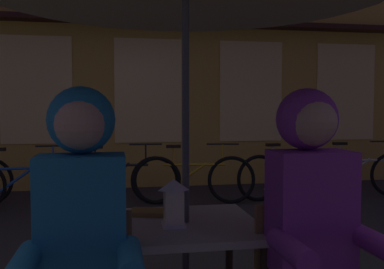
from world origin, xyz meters
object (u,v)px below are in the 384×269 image
(bicycle_fifth, at_px, (290,175))
(book, at_px, (149,212))
(bicycle_third, at_px, (117,180))
(bicycle_fourth, at_px, (194,179))
(person_left_hooded, at_px, (81,229))
(person_right_hooded, at_px, (313,218))
(lantern, at_px, (174,202))
(bicycle_furthest, at_px, (358,174))
(bicycle_second, at_px, (22,184))
(cafe_table, at_px, (186,242))

(bicycle_fifth, bearing_deg, book, -122.89)
(bicycle_third, height_order, bicycle_fourth, same)
(person_left_hooded, height_order, person_right_hooded, same)
(bicycle_fourth, xyz_separation_m, bicycle_fifth, (1.43, 0.08, 0.00))
(bicycle_third, height_order, bicycle_fifth, same)
(lantern, xyz_separation_m, bicycle_furthest, (3.27, 3.82, -0.51))
(bicycle_second, relative_size, bicycle_furthest, 1.00)
(bicycle_third, bearing_deg, person_right_hooded, -79.30)
(bicycle_furthest, xyz_separation_m, book, (-3.37, -3.56, 0.41))
(person_left_hooded, height_order, bicycle_fifth, person_left_hooded)
(lantern, bearing_deg, bicycle_fourth, 78.09)
(person_left_hooded, bearing_deg, cafe_table, 41.57)
(person_right_hooded, xyz_separation_m, bicycle_furthest, (2.72, 4.17, -0.50))
(person_right_hooded, bearing_deg, lantern, 147.36)
(cafe_table, height_order, bicycle_furthest, bicycle_furthest)
(bicycle_third, distance_m, bicycle_fourth, 1.05)
(bicycle_fourth, relative_size, bicycle_furthest, 1.00)
(bicycle_third, height_order, book, bicycle_third)
(person_left_hooded, distance_m, bicycle_second, 4.29)
(cafe_table, bearing_deg, lantern, -134.33)
(person_right_hooded, distance_m, bicycle_fifth, 4.55)
(cafe_table, bearing_deg, bicycle_fourth, 78.92)
(cafe_table, xyz_separation_m, bicycle_fourth, (0.72, 3.69, -0.29))
(bicycle_furthest, bearing_deg, bicycle_second, -179.57)
(person_left_hooded, height_order, bicycle_third, person_left_hooded)
(bicycle_fourth, distance_m, bicycle_fifth, 1.43)
(bicycle_third, distance_m, bicycle_fifth, 2.47)
(lantern, bearing_deg, book, 111.07)
(person_left_hooded, xyz_separation_m, book, (0.31, 0.61, -0.09))
(bicycle_second, height_order, bicycle_fourth, same)
(cafe_table, distance_m, bicycle_third, 3.83)
(book, bearing_deg, lantern, -53.58)
(lantern, distance_m, bicycle_fifth, 4.47)
(lantern, relative_size, person_right_hooded, 0.17)
(bicycle_fourth, bearing_deg, bicycle_second, 179.59)
(bicycle_third, bearing_deg, person_left_hooded, -92.17)
(lantern, relative_size, person_left_hooded, 0.17)
(book, bearing_deg, bicycle_fifth, 72.46)
(person_left_hooded, bearing_deg, person_right_hooded, 0.00)
(lantern, xyz_separation_m, person_right_hooded, (0.55, -0.35, -0.01))
(bicycle_third, bearing_deg, book, -87.65)
(cafe_table, height_order, bicycle_fourth, bicycle_fourth)
(person_right_hooded, bearing_deg, book, 136.74)
(bicycle_fourth, xyz_separation_m, bicycle_furthest, (2.48, 0.05, 0.00))
(bicycle_fourth, height_order, bicycle_furthest, same)
(bicycle_third, bearing_deg, bicycle_second, -175.32)
(cafe_table, distance_m, bicycle_furthest, 4.93)
(lantern, bearing_deg, person_right_hooded, -32.64)
(person_right_hooded, height_order, bicycle_fourth, person_right_hooded)
(person_right_hooded, bearing_deg, bicycle_furthest, 56.88)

